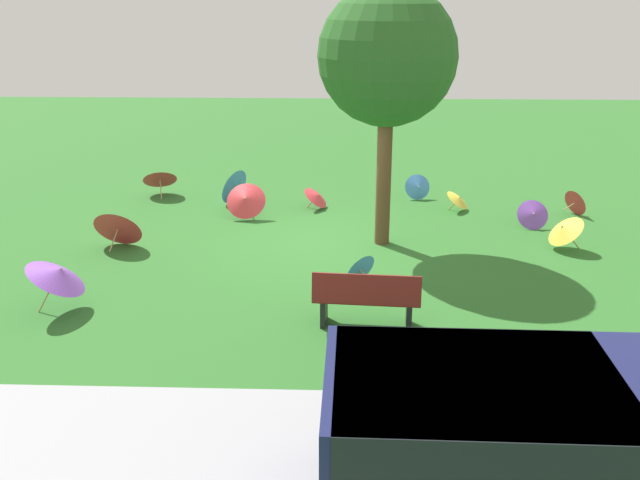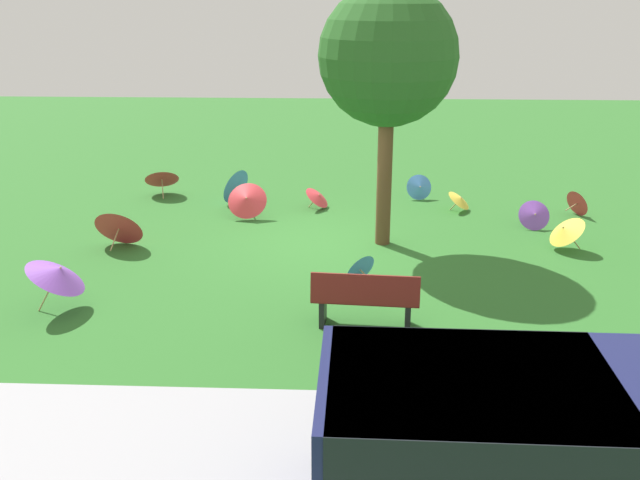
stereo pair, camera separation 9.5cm
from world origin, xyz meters
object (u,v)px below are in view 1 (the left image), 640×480
object	(u,v)px
parasol_red_0	(119,226)
parasol_blue_5	(232,185)
van_dark	(556,438)
parasol_red_3	(577,202)
parasol_blue_2	(359,268)
park_bench	(366,299)
shade_tree	(388,57)
parasol_yellow_1	(458,199)
parasol_purple_0	(533,214)
parasol_red_5	(246,200)
parasol_blue_1	(418,187)
parasol_red_1	(160,177)
parasol_purple_1	(58,274)
parasol_red_4	(317,196)
parasol_yellow_0	(564,229)

from	to	relation	value
parasol_red_0	parasol_blue_5	distance (m)	3.56
van_dark	parasol_red_3	distance (m)	10.32
parasol_blue_2	parasol_blue_5	world-z (taller)	parasol_blue_5
parasol_red_3	park_bench	bearing A→B (deg)	49.58
shade_tree	parasol_yellow_1	size ratio (longest dim) A/B	6.71
van_dark	parasol_red_0	world-z (taller)	van_dark
parasol_purple_0	parasol_red_5	size ratio (longest dim) A/B	0.76
parasol_blue_1	parasol_blue_2	bearing A→B (deg)	73.77
shade_tree	parasol_red_1	bearing A→B (deg)	-31.65
parasol_red_0	parasol_red_1	xyz separation A→B (m)	(0.13, -3.70, 0.01)
parasol_red_5	parasol_yellow_1	xyz separation A→B (m)	(-4.79, -0.77, -0.16)
parasol_red_5	parasol_purple_1	xyz separation A→B (m)	(2.26, 4.82, 0.20)
parasol_blue_1	parasol_red_4	size ratio (longest dim) A/B	0.87
parasol_red_1	parasol_red_3	distance (m)	9.87
van_dark	shade_tree	distance (m)	8.28
park_bench	parasol_purple_1	size ratio (longest dim) A/B	1.58
parasol_purple_0	parasol_red_5	world-z (taller)	parasol_red_5
parasol_red_1	parasol_yellow_1	xyz separation A→B (m)	(-7.16, 1.05, -0.17)
parasol_red_3	parasol_red_5	distance (m)	7.45
park_bench	parasol_blue_5	bearing A→B (deg)	-64.91
parasol_blue_2	parasol_yellow_1	distance (m)	4.93
parasol_red_1	park_bench	bearing A→B (deg)	124.81
park_bench	parasol_yellow_0	bearing A→B (deg)	-138.60
parasol_purple_1	parasol_yellow_1	world-z (taller)	parasol_purple_1
parasol_red_3	parasol_yellow_0	world-z (taller)	parasol_yellow_0
shade_tree	van_dark	bearing A→B (deg)	98.76
parasol_red_4	parasol_yellow_1	distance (m)	3.26
parasol_red_3	parasol_yellow_1	bearing A→B (deg)	-4.21
park_bench	parasol_red_3	bearing A→B (deg)	-130.42
van_dark	shade_tree	world-z (taller)	shade_tree
parasol_blue_2	parasol_red_3	bearing A→B (deg)	-140.45
parasol_purple_0	parasol_red_1	xyz separation A→B (m)	(8.56, -2.23, 0.15)
parasol_red_0	parasol_yellow_1	xyz separation A→B (m)	(-7.03, -2.65, -0.16)
shade_tree	parasol_red_3	size ratio (longest dim) A/B	7.16
parasol_red_0	parasol_red_3	bearing A→B (deg)	-165.73
parasol_red_1	parasol_blue_5	bearing A→B (deg)	162.53
parasol_yellow_1	parasol_blue_1	bearing A→B (deg)	-48.15
van_dark	parasol_blue_2	xyz separation A→B (m)	(1.70, -5.63, -0.61)
parasol_blue_1	parasol_red_4	xyz separation A→B (m)	(2.42, 0.87, -0.01)
parasol_blue_2	parasol_red_0	xyz separation A→B (m)	(4.66, -1.67, 0.15)
parasol_blue_2	parasol_red_1	xyz separation A→B (m)	(4.79, -5.37, 0.16)
parasol_blue_1	parasol_yellow_1	world-z (taller)	parasol_blue_1
parasol_red_4	parasol_red_1	bearing A→B (deg)	-14.12
park_bench	parasol_red_5	xyz separation A→B (m)	(2.51, -5.20, -0.02)
shade_tree	parasol_red_1	xyz separation A→B (m)	(5.30, -3.27, -3.17)
parasol_red_1	parasol_yellow_0	bearing A→B (deg)	158.06
parasol_blue_1	parasol_yellow_0	bearing A→B (deg)	125.85
park_bench	parasol_red_0	size ratio (longest dim) A/B	1.59
parasol_red_4	parasol_purple_0	bearing A→B (deg)	165.01
park_bench	parasol_yellow_1	xyz separation A→B (m)	(-2.28, -5.97, -0.18)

